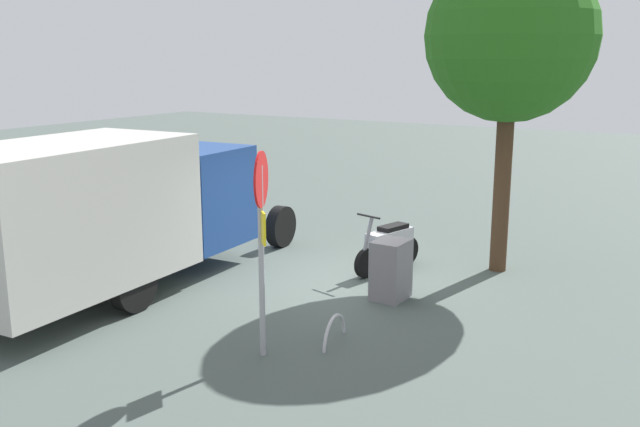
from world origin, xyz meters
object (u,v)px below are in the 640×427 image
object	(u,v)px
stop_sign	(261,222)
bike_rack_hoop	(334,342)
box_truck_near	(112,206)
street_tree	(511,37)
motorcycle	(389,244)
utility_cabinet	(391,270)

from	to	relation	value
stop_sign	bike_rack_hoop	size ratio (longest dim) A/B	3.38
box_truck_near	street_tree	bearing A→B (deg)	-51.06
motorcycle	bike_rack_hoop	xyz separation A→B (m)	(3.63, 0.84, -0.52)
stop_sign	bike_rack_hoop	bearing A→B (deg)	144.70
box_truck_near	utility_cabinet	size ratio (longest dim) A/B	7.32
motorcycle	stop_sign	distance (m)	4.73
box_truck_near	bike_rack_hoop	world-z (taller)	box_truck_near
box_truck_near	utility_cabinet	xyz separation A→B (m)	(-2.14, 4.31, -1.04)
stop_sign	utility_cabinet	size ratio (longest dim) A/B	2.78
box_truck_near	stop_sign	size ratio (longest dim) A/B	2.63
box_truck_near	bike_rack_hoop	size ratio (longest dim) A/B	8.89
box_truck_near	motorcycle	xyz separation A→B (m)	(-3.61, 3.59, -1.03)
box_truck_near	stop_sign	xyz separation A→B (m)	(0.91, 3.79, 0.35)
box_truck_near	street_tree	distance (m)	7.73
stop_sign	street_tree	bearing A→B (deg)	163.99
utility_cabinet	box_truck_near	bearing A→B (deg)	-63.58
stop_sign	utility_cabinet	bearing A→B (deg)	170.31
stop_sign	utility_cabinet	xyz separation A→B (m)	(-3.05, 0.52, -1.39)
motorcycle	box_truck_near	bearing A→B (deg)	-29.90
bike_rack_hoop	stop_sign	bearing A→B (deg)	-35.30
box_truck_near	stop_sign	bearing A→B (deg)	-105.66
box_truck_near	utility_cabinet	bearing A→B (deg)	-65.80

